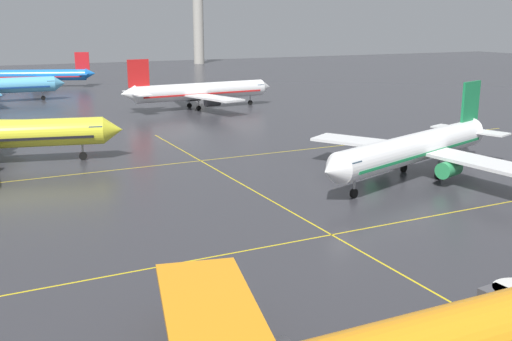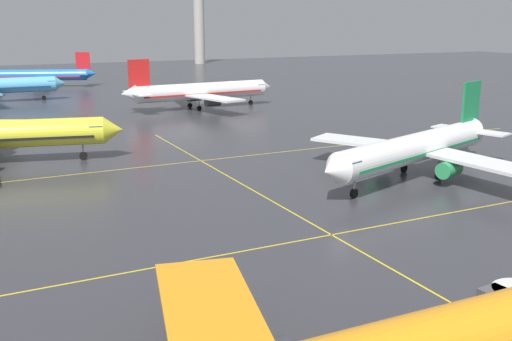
% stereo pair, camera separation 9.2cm
% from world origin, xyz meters
% --- Properties ---
extents(airliner_second_row, '(37.72, 32.24, 12.00)m').
position_xyz_m(airliner_second_row, '(22.57, 47.76, 4.10)').
color(airliner_second_row, white).
rests_on(airliner_second_row, ground).
extents(airliner_far_left_stand, '(39.61, 34.11, 12.31)m').
position_xyz_m(airliner_far_left_stand, '(19.91, 121.82, 4.20)').
color(airliner_far_left_stand, white).
rests_on(airliner_far_left_stand, ground).
extents(airliner_distant_taxiway, '(34.46, 29.51, 11.04)m').
position_xyz_m(airliner_distant_taxiway, '(-8.46, 190.58, 3.77)').
color(airliner_distant_taxiway, blue).
rests_on(airliner_distant_taxiway, ground).
extents(taxiway_markings, '(127.03, 118.72, 0.01)m').
position_xyz_m(taxiway_markings, '(0.00, 33.97, 0.00)').
color(taxiway_markings, yellow).
rests_on(taxiway_markings, ground).
extents(control_tower, '(8.82, 8.82, 39.19)m').
position_xyz_m(control_tower, '(76.98, 270.45, 22.67)').
color(control_tower, '#ADA89E').
rests_on(control_tower, ground).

